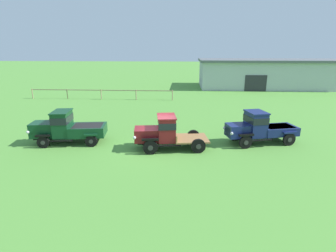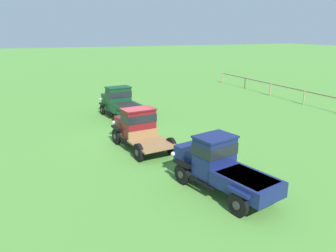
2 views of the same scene
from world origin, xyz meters
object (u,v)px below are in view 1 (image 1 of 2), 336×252
(farm_shed, at_px, (270,73))
(vintage_truck_second_in_line, at_px, (164,132))
(vintage_truck_foreground_near, at_px, (67,127))
(vintage_truck_midrow_center, at_px, (259,128))

(farm_shed, xyz_separation_m, vintage_truck_second_in_line, (-15.31, -29.10, -1.17))
(vintage_truck_second_in_line, bearing_deg, farm_shed, 62.26)
(vintage_truck_foreground_near, bearing_deg, vintage_truck_second_in_line, -5.95)
(vintage_truck_foreground_near, xyz_separation_m, vintage_truck_midrow_center, (12.96, 0.73, 0.02))
(vintage_truck_midrow_center, bearing_deg, farm_shed, 72.02)
(vintage_truck_foreground_near, bearing_deg, farm_shed, 52.33)
(farm_shed, relative_size, vintage_truck_second_in_line, 4.75)
(farm_shed, height_order, vintage_truck_second_in_line, farm_shed)
(farm_shed, bearing_deg, vintage_truck_second_in_line, -117.74)
(vintage_truck_second_in_line, bearing_deg, vintage_truck_midrow_center, 12.68)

